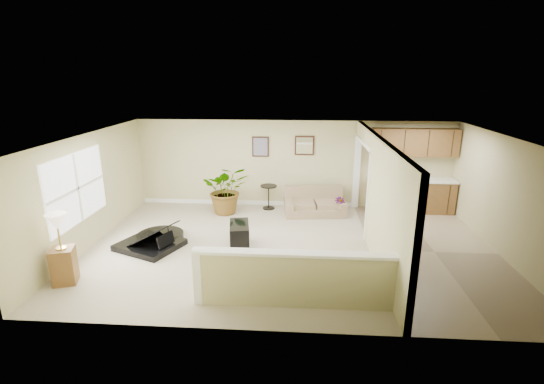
# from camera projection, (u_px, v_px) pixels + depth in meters

# --- Properties ---
(floor) EXTENTS (9.00, 9.00, 0.00)m
(floor) POSITION_uv_depth(u_px,v_px,m) (290.00, 248.00, 8.82)
(floor) COLOR #C3B997
(floor) RESTS_ON ground
(back_wall) EXTENTS (9.00, 0.04, 2.50)m
(back_wall) POSITION_uv_depth(u_px,v_px,m) (294.00, 164.00, 11.33)
(back_wall) COLOR #C4BD86
(back_wall) RESTS_ON floor
(front_wall) EXTENTS (9.00, 0.04, 2.50)m
(front_wall) POSITION_uv_depth(u_px,v_px,m) (287.00, 257.00, 5.60)
(front_wall) COLOR #C4BD86
(front_wall) RESTS_ON floor
(left_wall) EXTENTS (0.04, 6.00, 2.50)m
(left_wall) POSITION_uv_depth(u_px,v_px,m) (89.00, 191.00, 8.76)
(left_wall) COLOR #C4BD86
(left_wall) RESTS_ON floor
(right_wall) EXTENTS (0.04, 6.00, 2.50)m
(right_wall) POSITION_uv_depth(u_px,v_px,m) (508.00, 199.00, 8.16)
(right_wall) COLOR #C4BD86
(right_wall) RESTS_ON floor
(ceiling) EXTENTS (9.00, 6.00, 0.04)m
(ceiling) POSITION_uv_depth(u_px,v_px,m) (292.00, 137.00, 8.10)
(ceiling) COLOR white
(ceiling) RESTS_ON back_wall
(kitchen_vinyl) EXTENTS (2.70, 6.00, 0.01)m
(kitchen_vinyl) POSITION_uv_depth(u_px,v_px,m) (434.00, 252.00, 8.61)
(kitchen_vinyl) COLOR tan
(kitchen_vinyl) RESTS_ON floor
(interior_partition) EXTENTS (0.18, 5.99, 2.50)m
(interior_partition) POSITION_uv_depth(u_px,v_px,m) (374.00, 194.00, 8.59)
(interior_partition) COLOR #C4BD86
(interior_partition) RESTS_ON floor
(pony_half_wall) EXTENTS (3.42, 0.22, 1.00)m
(pony_half_wall) POSITION_uv_depth(u_px,v_px,m) (292.00, 278.00, 6.47)
(pony_half_wall) COLOR #C4BD86
(pony_half_wall) RESTS_ON floor
(left_window) EXTENTS (0.05, 2.15, 1.45)m
(left_window) POSITION_uv_depth(u_px,v_px,m) (76.00, 188.00, 8.22)
(left_window) COLOR white
(left_window) RESTS_ON left_wall
(wall_art_left) EXTENTS (0.48, 0.04, 0.58)m
(wall_art_left) POSITION_uv_depth(u_px,v_px,m) (261.00, 147.00, 11.22)
(wall_art_left) COLOR #321A12
(wall_art_left) RESTS_ON back_wall
(wall_mirror) EXTENTS (0.55, 0.04, 0.55)m
(wall_mirror) POSITION_uv_depth(u_px,v_px,m) (304.00, 145.00, 11.12)
(wall_mirror) COLOR #321A12
(wall_mirror) RESTS_ON back_wall
(kitchen_cabinets) EXTENTS (2.36, 0.65, 2.33)m
(kitchen_cabinets) POSITION_uv_depth(u_px,v_px,m) (408.00, 181.00, 10.97)
(kitchen_cabinets) COLOR brown
(kitchen_cabinets) RESTS_ON floor
(piano) EXTENTS (1.81, 1.77, 1.20)m
(piano) POSITION_uv_depth(u_px,v_px,m) (149.00, 225.00, 8.81)
(piano) COLOR black
(piano) RESTS_ON floor
(piano_bench) EXTENTS (0.54, 0.88, 0.55)m
(piano_bench) POSITION_uv_depth(u_px,v_px,m) (239.00, 235.00, 8.80)
(piano_bench) COLOR black
(piano_bench) RESTS_ON floor
(loveseat) EXTENTS (1.73, 1.09, 0.94)m
(loveseat) POSITION_uv_depth(u_px,v_px,m) (315.00, 201.00, 10.93)
(loveseat) COLOR #9D8064
(loveseat) RESTS_ON floor
(accent_table) EXTENTS (0.48, 0.48, 0.69)m
(accent_table) POSITION_uv_depth(u_px,v_px,m) (269.00, 194.00, 11.27)
(accent_table) COLOR black
(accent_table) RESTS_ON floor
(palm_plant) EXTENTS (1.40, 1.27, 1.37)m
(palm_plant) POSITION_uv_depth(u_px,v_px,m) (227.00, 190.00, 10.87)
(palm_plant) COLOR black
(palm_plant) RESTS_ON floor
(small_plant) EXTENTS (0.40, 0.40, 0.55)m
(small_plant) POSITION_uv_depth(u_px,v_px,m) (339.00, 209.00, 10.67)
(small_plant) COLOR black
(small_plant) RESTS_ON floor
(lamp_stand) EXTENTS (0.50, 0.50, 1.36)m
(lamp_stand) POSITION_uv_depth(u_px,v_px,m) (62.00, 254.00, 7.20)
(lamp_stand) COLOR brown
(lamp_stand) RESTS_ON floor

